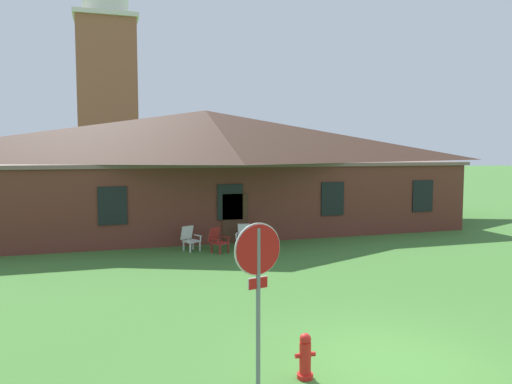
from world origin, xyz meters
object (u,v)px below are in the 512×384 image
at_px(fire_hydrant, 305,357).
at_px(lawn_chair_near_door, 218,240).
at_px(stop_sign, 258,276).
at_px(lawn_chair_left_end, 244,235).
at_px(lawn_chair_by_porch, 190,238).

bearing_deg(fire_hydrant, lawn_chair_near_door, 85.26).
bearing_deg(lawn_chair_near_door, stop_sign, -99.63).
bearing_deg(lawn_chair_left_end, fire_hydrant, -100.60).
bearing_deg(lawn_chair_by_porch, lawn_chair_near_door, -35.05).
xyz_separation_m(lawn_chair_by_porch, lawn_chair_near_door, (0.96, -0.67, 0.00)).
relative_size(lawn_chair_near_door, fire_hydrant, 1.21).
xyz_separation_m(stop_sign, fire_hydrant, (1.01, 0.54, -1.62)).
distance_m(stop_sign, lawn_chair_left_end, 12.30).
relative_size(lawn_chair_by_porch, lawn_chair_left_end, 1.00).
height_order(stop_sign, lawn_chair_by_porch, stop_sign).
relative_size(stop_sign, lawn_chair_left_end, 2.93).
xyz_separation_m(stop_sign, lawn_chair_near_door, (1.90, 11.19, -1.50)).
bearing_deg(fire_hydrant, lawn_chair_by_porch, 90.39).
distance_m(stop_sign, fire_hydrant, 1.99).
bearing_deg(lawn_chair_left_end, stop_sign, -104.81).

